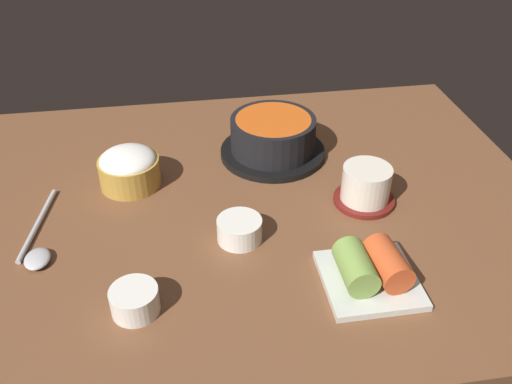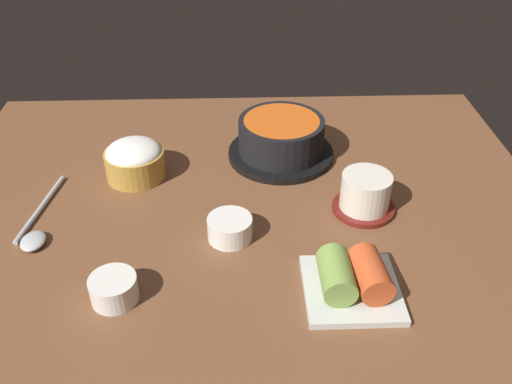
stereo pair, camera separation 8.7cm
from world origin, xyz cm
name	(u,v)px [view 1 (the left image)]	position (x,y,z in cm)	size (l,w,h in cm)	color
dining_table	(242,206)	(0.00, 0.00, 1.00)	(100.00, 76.00, 2.00)	brown
stone_pot	(273,137)	(7.55, 13.42, 5.64)	(19.08, 19.08, 7.39)	black
rice_bowl	(129,168)	(-17.88, 7.81, 5.34)	(10.16, 10.16, 6.60)	#B78C38
tea_cup_with_saucer	(366,186)	(19.52, -3.28, 5.15)	(9.87, 9.87, 6.45)	maroon
banchan_cup_center	(240,229)	(-1.62, -9.32, 3.87)	(6.68, 6.68, 3.49)	white
kimchi_plate	(371,270)	(14.43, -21.13, 4.25)	(12.56, 12.56, 5.39)	silver
side_bowl_near	(135,300)	(-16.57, -21.24, 3.89)	(6.22, 6.22, 3.53)	white
spoon	(37,246)	(-30.86, -7.08, 2.61)	(4.89, 19.44, 1.35)	#B7B7BC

